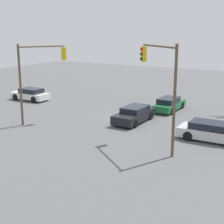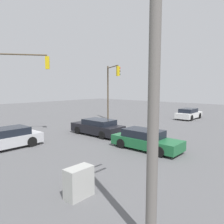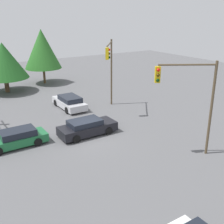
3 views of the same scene
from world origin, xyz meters
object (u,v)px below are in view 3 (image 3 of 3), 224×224
sedan_green (16,138)px  traffic_signal_main (191,93)px  sedan_silver (69,102)px  traffic_signal_cross (110,63)px  sedan_dark (87,127)px

sedan_green → traffic_signal_main: bearing=-128.4°
sedan_silver → traffic_signal_main: traffic_signal_main is taller
traffic_signal_main → traffic_signal_cross: size_ratio=0.95×
sedan_green → traffic_signal_main: (7.74, 9.76, 3.90)m
sedan_green → sedan_silver: bearing=-49.9°
traffic_signal_main → sedan_green: bearing=-7.5°
sedan_silver → sedan_dark: 7.19m
sedan_silver → sedan_green: (5.98, -7.10, -0.03)m
traffic_signal_cross → traffic_signal_main: bearing=33.8°
sedan_silver → sedan_green: bearing=-139.9°
sedan_dark → traffic_signal_main: 8.87m
sedan_dark → traffic_signal_cross: size_ratio=0.68×
sedan_silver → sedan_dark: sedan_silver is taller
sedan_silver → traffic_signal_main: size_ratio=0.72×
sedan_green → sedan_dark: bearing=-100.6°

